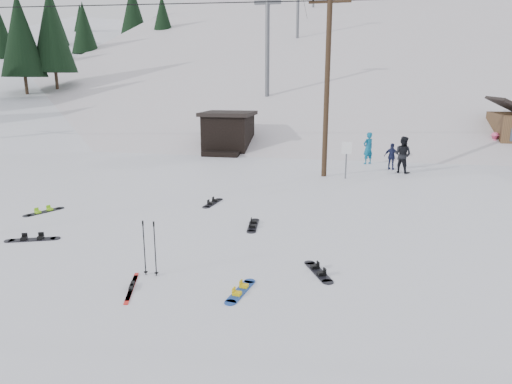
# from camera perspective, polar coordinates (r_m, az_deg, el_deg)

# --- Properties ---
(ground) EXTENTS (200.00, 200.00, 0.00)m
(ground) POSITION_cam_1_polar(r_m,az_deg,el_deg) (10.90, -7.45, -12.16)
(ground) COLOR white
(ground) RESTS_ON ground
(ski_slope) EXTENTS (60.00, 85.24, 65.97)m
(ski_slope) POSITION_cam_1_polar(r_m,az_deg,el_deg) (66.45, 8.73, -1.13)
(ski_slope) COLOR silver
(ski_slope) RESTS_ON ground
(ridge_left) EXTENTS (47.54, 95.03, 58.38)m
(ridge_left) POSITION_cam_1_polar(r_m,az_deg,el_deg) (71.22, -21.92, -0.15)
(ridge_left) COLOR white
(ridge_left) RESTS_ON ground
(treeline_left) EXTENTS (20.00, 64.00, 10.00)m
(treeline_left) POSITION_cam_1_polar(r_m,az_deg,el_deg) (61.99, -25.36, 7.94)
(treeline_left) COLOR black
(treeline_left) RESTS_ON ground
(treeline_crest) EXTENTS (50.00, 6.00, 10.00)m
(treeline_crest) POSITION_cam_1_polar(r_m,az_deg,el_deg) (95.40, 10.16, 10.56)
(treeline_crest) COLOR black
(treeline_crest) RESTS_ON ski_slope
(utility_pole) EXTENTS (2.00, 0.26, 9.00)m
(utility_pole) POSITION_cam_1_polar(r_m,az_deg,el_deg) (23.27, 8.88, 13.36)
(utility_pole) COLOR #3A2819
(utility_pole) RESTS_ON ground
(trail_sign) EXTENTS (0.50, 0.09, 1.85)m
(trail_sign) POSITION_cam_1_polar(r_m,az_deg,el_deg) (23.06, 11.24, 4.76)
(trail_sign) COLOR #595B60
(trail_sign) RESTS_ON ground
(lift_hut) EXTENTS (3.40, 4.10, 2.75)m
(lift_hut) POSITION_cam_1_polar(r_m,az_deg,el_deg) (31.49, -3.50, 7.46)
(lift_hut) COLOR black
(lift_hut) RESTS_ON ground
(lift_tower_near) EXTENTS (2.20, 0.36, 8.00)m
(lift_tower_near) POSITION_cam_1_polar(r_m,az_deg,el_deg) (40.04, 1.44, 18.10)
(lift_tower_near) COLOR #595B60
(lift_tower_near) RESTS_ON ski_slope
(lift_tower_mid) EXTENTS (2.20, 0.36, 8.00)m
(lift_tower_mid) POSITION_cam_1_polar(r_m,az_deg,el_deg) (60.46, 5.28, 22.72)
(lift_tower_mid) COLOR #595B60
(lift_tower_mid) RESTS_ON ski_slope
(hero_snowboard) EXTENTS (0.44, 1.43, 0.10)m
(hero_snowboard) POSITION_cam_1_polar(r_m,az_deg,el_deg) (10.76, -1.95, -12.25)
(hero_snowboard) COLOR #1942A2
(hero_snowboard) RESTS_ON ground
(hero_skis) EXTENTS (0.62, 1.63, 0.09)m
(hero_skis) POSITION_cam_1_polar(r_m,az_deg,el_deg) (11.31, -15.29, -11.40)
(hero_skis) COLOR red
(hero_skis) RESTS_ON ground
(ski_poles) EXTENTS (0.39, 0.10, 1.41)m
(ski_poles) POSITION_cam_1_polar(r_m,az_deg,el_deg) (11.65, -13.16, -6.80)
(ski_poles) COLOR black
(ski_poles) RESTS_ON ground
(board_scatter_a) EXTENTS (1.54, 0.79, 0.11)m
(board_scatter_a) POSITION_cam_1_polar(r_m,az_deg,el_deg) (15.61, -26.16, -5.31)
(board_scatter_a) COLOR black
(board_scatter_a) RESTS_ON ground
(board_scatter_b) EXTENTS (0.45, 1.59, 0.11)m
(board_scatter_b) POSITION_cam_1_polar(r_m,az_deg,el_deg) (18.25, -5.42, -1.34)
(board_scatter_b) COLOR black
(board_scatter_b) RESTS_ON ground
(board_scatter_c) EXTENTS (0.83, 1.47, 0.11)m
(board_scatter_c) POSITION_cam_1_polar(r_m,az_deg,el_deg) (18.70, -24.98, -2.21)
(board_scatter_c) COLOR black
(board_scatter_c) RESTS_ON ground
(board_scatter_d) EXTENTS (0.83, 1.40, 0.11)m
(board_scatter_d) POSITION_cam_1_polar(r_m,az_deg,el_deg) (11.86, 7.79, -9.81)
(board_scatter_d) COLOR black
(board_scatter_d) RESTS_ON ground
(board_scatter_f) EXTENTS (0.46, 1.60, 0.11)m
(board_scatter_f) POSITION_cam_1_polar(r_m,az_deg,el_deg) (15.35, -0.36, -4.17)
(board_scatter_f) COLOR black
(board_scatter_f) RESTS_ON ground
(skier_teal) EXTENTS (0.81, 0.78, 1.86)m
(skier_teal) POSITION_cam_1_polar(r_m,az_deg,el_deg) (27.65, 13.83, 5.34)
(skier_teal) COLOR #0D6085
(skier_teal) RESTS_ON ground
(skier_dark) EXTENTS (1.19, 1.13, 1.94)m
(skier_dark) POSITION_cam_1_polar(r_m,az_deg,el_deg) (25.40, 17.86, 4.47)
(skier_dark) COLOR black
(skier_dark) RESTS_ON ground
(skier_pink) EXTENTS (1.16, 0.94, 1.57)m
(skier_pink) POSITION_cam_1_polar(r_m,az_deg,el_deg) (33.26, 27.60, 5.28)
(skier_pink) COLOR #E35080
(skier_pink) RESTS_ON ground
(skier_navy) EXTENTS (0.92, 0.60, 1.46)m
(skier_navy) POSITION_cam_1_polar(r_m,az_deg,el_deg) (26.18, 16.62, 4.27)
(skier_navy) COLOR #1C2248
(skier_navy) RESTS_ON ground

